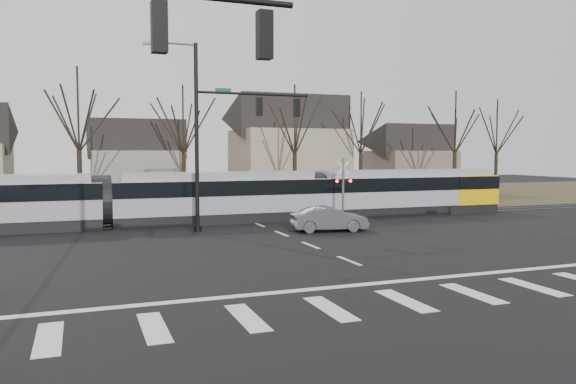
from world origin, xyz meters
name	(u,v)px	position (x,y,z in m)	size (l,w,h in m)	color
ground	(374,271)	(0.00, 0.00, 0.00)	(140.00, 140.00, 0.00)	black
grass_verge	(199,201)	(0.00, 32.00, 0.01)	(140.00, 28.00, 0.01)	#38331E
crosswalk	(439,297)	(0.00, -4.00, 0.01)	(27.00, 2.60, 0.01)	silver
stop_line	(400,281)	(0.00, -1.80, 0.01)	(28.00, 0.35, 0.01)	silver
lane_dashes	(249,221)	(0.00, 16.00, 0.01)	(0.18, 30.00, 0.01)	silver
rail_pair	(250,221)	(0.00, 15.80, 0.03)	(90.00, 1.52, 0.06)	#59595E
tram	(216,195)	(-2.14, 16.00, 1.69)	(40.98, 3.04, 3.11)	gray
sedan	(329,219)	(2.77, 9.96, 0.69)	(4.35, 2.09, 1.37)	#47494E
signal_pole_near_left	(57,82)	(-10.41, -6.00, 5.70)	(9.28, 0.44, 10.20)	black
signal_pole_far	(225,128)	(-2.41, 12.50, 5.70)	(9.28, 0.44, 10.20)	black
rail_crossing_signal	(343,193)	(5.00, 12.79, 1.89)	(1.08, 0.36, 4.00)	#59595B
tree_row	(238,144)	(2.00, 26.00, 5.00)	(59.20, 7.20, 10.00)	black
house_b	(136,156)	(-5.00, 36.00, 3.97)	(8.64, 7.56, 7.65)	gray
house_c	(288,143)	(9.00, 33.00, 5.23)	(10.80, 8.64, 10.10)	gray
house_d	(410,156)	(24.00, 35.00, 3.97)	(8.64, 7.56, 7.65)	#6A564E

